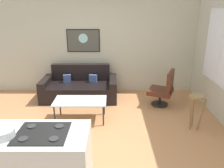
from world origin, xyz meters
name	(u,v)px	position (x,y,z in m)	size (l,w,h in m)	color
ground	(93,135)	(0.00, 0.00, -0.02)	(6.40, 6.40, 0.04)	#BB7F4F
back_wall	(98,41)	(0.00, 2.42, 1.40)	(6.40, 0.05, 2.80)	beige
couch	(79,88)	(-0.50, 1.82, 0.27)	(1.92, 0.93, 0.84)	black
coffee_table	(79,102)	(-0.32, 0.59, 0.41)	(1.09, 0.60, 0.45)	silver
armchair	(163,89)	(1.58, 1.33, 0.42)	(0.73, 0.74, 0.88)	black
bar_stool	(195,104)	(1.95, 0.23, 0.52)	(0.33, 0.33, 0.70)	olive
kitchen_counter	(21,165)	(-0.77, -1.41, 0.44)	(1.68, 0.69, 0.91)	silver
mixing_bowl	(2,134)	(-0.88, -1.50, 0.93)	(0.26, 0.26, 0.10)	silver
wall_painting	(82,41)	(-0.43, 2.38, 1.42)	(0.88, 0.03, 0.61)	black
window	(220,48)	(2.59, 0.90, 1.48)	(0.03, 1.47, 1.55)	silver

